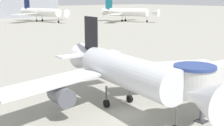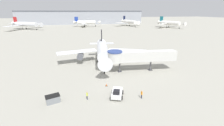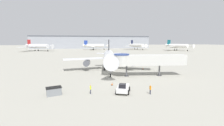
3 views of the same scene
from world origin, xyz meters
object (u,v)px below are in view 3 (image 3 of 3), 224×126
(jet_bridge, at_px, (145,60))
(ground_crew_wing_walker, at_px, (150,89))
(background_jet_navy_tail, at_px, (137,45))
(service_container_gray, at_px, (54,91))
(background_jet_red_tail, at_px, (38,46))
(ground_crew_marshaller, at_px, (91,89))
(main_airplane, at_px, (109,58))
(pushback_tug_white, at_px, (123,88))
(traffic_cone_starboard_wing, at_px, (143,68))
(traffic_cone_near_nose, at_px, (112,84))
(background_jet_blue_tail, at_px, (95,46))
(background_jet_teal_tail, at_px, (178,46))

(jet_bridge, height_order, ground_crew_wing_walker, jet_bridge)
(jet_bridge, xyz_separation_m, background_jet_navy_tail, (46.26, 132.53, 0.51))
(service_container_gray, distance_m, ground_crew_wing_walker, 17.04)
(background_jet_red_tail, bearing_deg, ground_crew_marshaller, -125.49)
(jet_bridge, distance_m, ground_crew_marshaller, 19.46)
(ground_crew_marshaller, distance_m, ground_crew_wing_walker, 10.67)
(jet_bridge, distance_m, service_container_gray, 24.51)
(main_airplane, relative_size, pushback_tug_white, 6.69)
(pushback_tug_white, relative_size, ground_crew_wing_walker, 2.59)
(service_container_gray, distance_m, background_jet_red_tail, 139.19)
(jet_bridge, height_order, traffic_cone_starboard_wing, jet_bridge)
(traffic_cone_starboard_wing, bearing_deg, pushback_tug_white, -120.71)
(traffic_cone_starboard_wing, bearing_deg, background_jet_red_tail, 119.48)
(pushback_tug_white, height_order, background_jet_navy_tail, background_jet_navy_tail)
(background_jet_red_tail, bearing_deg, traffic_cone_starboard_wing, -114.79)
(traffic_cone_near_nose, distance_m, ground_crew_marshaller, 6.63)
(pushback_tug_white, bearing_deg, background_jet_navy_tail, 90.63)
(background_jet_red_tail, bearing_deg, background_jet_blue_tail, -39.24)
(ground_crew_wing_walker, bearing_deg, background_jet_navy_tail, 159.67)
(ground_crew_wing_walker, height_order, background_jet_blue_tail, background_jet_blue_tail)
(main_airplane, relative_size, background_jet_red_tail, 0.87)
(main_airplane, height_order, background_jet_teal_tail, background_jet_teal_tail)
(traffic_cone_near_nose, bearing_deg, background_jet_teal_tail, 50.75)
(ground_crew_marshaller, bearing_deg, traffic_cone_starboard_wing, 147.41)
(pushback_tug_white, relative_size, ground_crew_marshaller, 2.64)
(traffic_cone_near_nose, relative_size, background_jet_navy_tail, 0.02)
(pushback_tug_white, bearing_deg, service_container_gray, -163.19)
(main_airplane, distance_m, background_jet_red_tail, 125.29)
(main_airplane, relative_size, traffic_cone_starboard_wing, 43.55)
(ground_crew_marshaller, bearing_deg, ground_crew_wing_walker, 87.39)
(ground_crew_wing_walker, bearing_deg, service_container_gray, -100.46)
(traffic_cone_near_nose, xyz_separation_m, ground_crew_wing_walker, (5.67, -6.72, 0.66))
(background_jet_navy_tail, bearing_deg, background_jet_teal_tail, -49.09)
(background_jet_navy_tail, bearing_deg, traffic_cone_starboard_wing, -118.79)
(traffic_cone_starboard_wing, distance_m, background_jet_navy_tail, 130.80)
(background_jet_red_tail, bearing_deg, ground_crew_wing_walker, -121.91)
(background_jet_blue_tail, bearing_deg, main_airplane, -172.11)
(traffic_cone_near_nose, bearing_deg, traffic_cone_starboard_wing, 49.77)
(ground_crew_wing_walker, bearing_deg, jet_bridge, 160.02)
(jet_bridge, relative_size, ground_crew_wing_walker, 11.31)
(ground_crew_marshaller, bearing_deg, background_jet_red_tail, -152.11)
(traffic_cone_near_nose, bearing_deg, ground_crew_wing_walker, -49.87)
(jet_bridge, bearing_deg, background_jet_navy_tail, 77.58)
(traffic_cone_near_nose, xyz_separation_m, background_jet_navy_tail, (56.66, 139.66, 4.57))
(service_container_gray, bearing_deg, background_jet_red_tail, 106.37)
(service_container_gray, relative_size, traffic_cone_near_nose, 4.16)
(ground_crew_wing_walker, bearing_deg, pushback_tug_white, -111.96)
(jet_bridge, height_order, background_jet_red_tail, background_jet_red_tail)
(main_airplane, height_order, ground_crew_wing_walker, main_airplane)
(jet_bridge, xyz_separation_m, pushback_tug_white, (-9.28, -12.12, -3.56))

